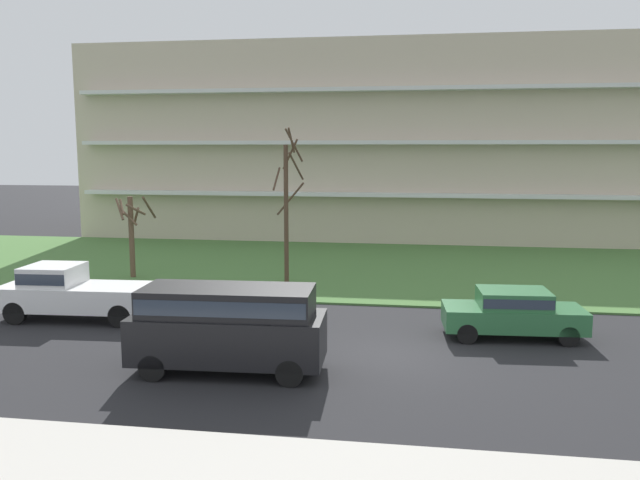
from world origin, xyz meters
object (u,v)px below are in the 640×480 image
van_black_center_right (228,322)px  tree_left (287,204)px  tree_far_left (132,230)px  sedan_green_near_left (513,311)px  pickup_white_center_left (72,291)px

van_black_center_right → tree_left: bearing=91.2°
tree_far_left → sedan_green_near_left: size_ratio=0.87×
tree_far_left → pickup_white_center_left: 7.30m
tree_left → van_black_center_right: (0.75, -11.72, -2.22)m
sedan_green_near_left → pickup_white_center_left: bearing=-3.3°
van_black_center_right → pickup_white_center_left: bearing=145.3°
tree_far_left → van_black_center_right: bearing=-55.2°
tree_far_left → pickup_white_center_left: tree_far_left is taller
sedan_green_near_left → van_black_center_right: size_ratio=0.85×
tree_far_left → tree_left: bearing=0.8°
sedan_green_near_left → pickup_white_center_left: 15.23m
sedan_green_near_left → van_black_center_right: bearing=25.6°
tree_far_left → pickup_white_center_left: bearing=-82.3°
pickup_white_center_left → van_black_center_right: size_ratio=1.04×
tree_left → pickup_white_center_left: tree_left is taller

